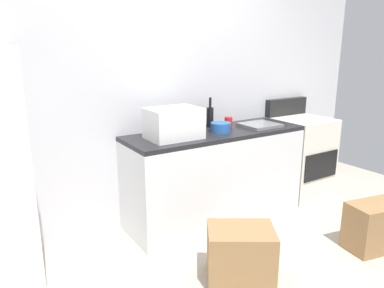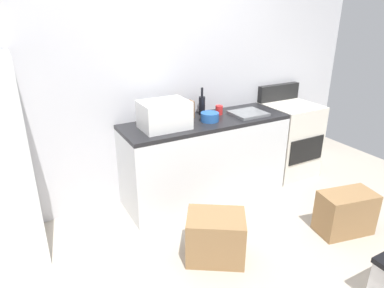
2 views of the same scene
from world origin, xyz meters
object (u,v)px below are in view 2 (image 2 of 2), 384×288
(coffee_mug, at_px, (219,110))
(mixing_bowl, at_px, (210,117))
(microwave, at_px, (164,115))
(cardboard_box_small, at_px, (216,237))
(stove_oven, at_px, (288,138))
(knife_block, at_px, (188,109))
(cardboard_box_medium, at_px, (345,213))
(wine_bottle, at_px, (202,105))

(coffee_mug, xyz_separation_m, mixing_bowl, (-0.21, -0.15, -0.00))
(microwave, xyz_separation_m, cardboard_box_small, (0.03, -0.91, -0.83))
(stove_oven, height_order, coffee_mug, stove_oven)
(stove_oven, bearing_deg, knife_block, 173.38)
(coffee_mug, distance_m, mixing_bowl, 0.26)
(microwave, xyz_separation_m, mixing_bowl, (0.50, -0.02, -0.09))
(mixing_bowl, height_order, cardboard_box_medium, mixing_bowl)
(wine_bottle, height_order, cardboard_box_small, wine_bottle)
(knife_block, distance_m, cardboard_box_medium, 1.85)
(knife_block, height_order, cardboard_box_small, knife_block)
(stove_oven, distance_m, microwave, 1.80)
(knife_block, bearing_deg, wine_bottle, 7.52)
(stove_oven, height_order, knife_block, stove_oven)
(wine_bottle, bearing_deg, mixing_bowl, -100.54)
(stove_oven, distance_m, coffee_mug, 1.11)
(coffee_mug, bearing_deg, cardboard_box_medium, -66.08)
(stove_oven, height_order, microwave, microwave)
(stove_oven, bearing_deg, cardboard_box_small, -150.40)
(coffee_mug, distance_m, cardboard_box_small, 1.45)
(coffee_mug, bearing_deg, microwave, -169.82)
(microwave, height_order, mixing_bowl, microwave)
(mixing_bowl, bearing_deg, cardboard_box_medium, -55.68)
(cardboard_box_medium, relative_size, cardboard_box_small, 1.06)
(stove_oven, relative_size, coffee_mug, 11.00)
(microwave, relative_size, knife_block, 2.56)
(stove_oven, relative_size, knife_block, 6.11)
(wine_bottle, relative_size, cardboard_box_medium, 0.59)
(microwave, distance_m, wine_bottle, 0.59)
(stove_oven, height_order, mixing_bowl, stove_oven)
(coffee_mug, relative_size, cardboard_box_medium, 0.20)
(wine_bottle, bearing_deg, cardboard_box_medium, -61.83)
(stove_oven, xyz_separation_m, wine_bottle, (-1.16, 0.18, 0.54))
(coffee_mug, height_order, cardboard_box_medium, coffee_mug)
(knife_block, bearing_deg, stove_oven, -6.62)
(microwave, xyz_separation_m, wine_bottle, (0.55, 0.22, -0.03))
(microwave, bearing_deg, knife_block, 27.75)
(stove_oven, distance_m, cardboard_box_small, 1.94)
(wine_bottle, height_order, cardboard_box_medium, wine_bottle)
(stove_oven, relative_size, wine_bottle, 3.67)
(cardboard_box_small, bearing_deg, stove_oven, 29.60)
(mixing_bowl, bearing_deg, knife_block, 122.39)
(microwave, relative_size, coffee_mug, 4.60)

